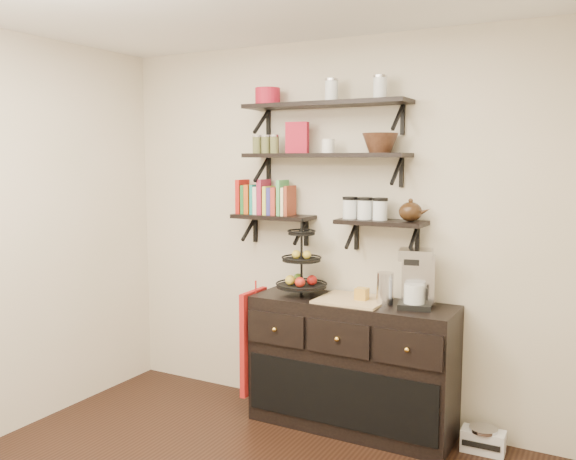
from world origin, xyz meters
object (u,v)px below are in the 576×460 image
(sideboard, at_px, (352,364))
(fruit_stand, at_px, (302,270))
(coffee_maker, at_px, (417,280))
(radio, at_px, (483,440))

(sideboard, distance_m, fruit_stand, 0.74)
(sideboard, distance_m, coffee_maker, 0.77)
(fruit_stand, height_order, coffee_maker, fruit_stand)
(fruit_stand, xyz_separation_m, radio, (1.27, 0.06, -1.00))
(sideboard, bearing_deg, radio, 4.32)
(fruit_stand, bearing_deg, coffee_maker, 1.56)
(coffee_maker, bearing_deg, sideboard, 170.59)
(sideboard, height_order, fruit_stand, fruit_stand)
(coffee_maker, relative_size, radio, 1.41)
(sideboard, xyz_separation_m, fruit_stand, (-0.39, 0.00, 0.63))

